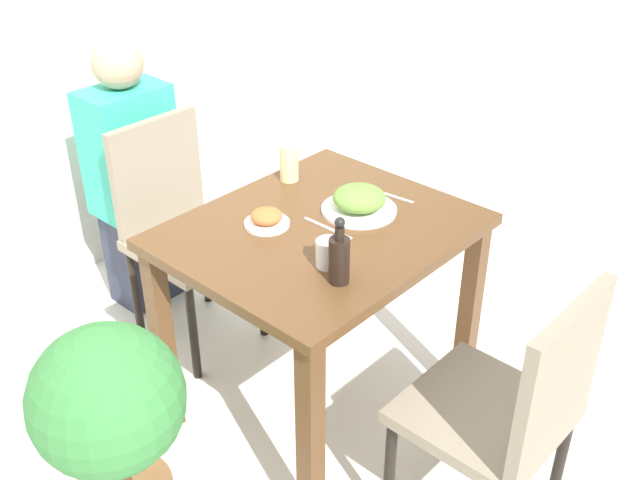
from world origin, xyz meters
TOP-DOWN VIEW (x-y plane):
  - ground_plane at (0.00, 0.00)m, footprint 16.00×16.00m
  - dining_table at (0.00, 0.00)m, footprint 0.92×0.78m
  - chair_near at (-0.06, -0.75)m, footprint 0.42×0.42m
  - chair_far at (-0.01, 0.73)m, footprint 0.42×0.42m
  - food_plate at (0.16, -0.03)m, footprint 0.25×0.25m
  - side_plate at (-0.11, 0.13)m, footprint 0.15×0.15m
  - drink_cup at (-0.15, -0.17)m, footprint 0.07×0.07m
  - juice_glass at (0.17, 0.31)m, footprint 0.07×0.07m
  - sauce_bottle at (-0.19, -0.25)m, footprint 0.06×0.06m
  - fork_utensil at (0.01, -0.03)m, footprint 0.01×0.20m
  - spoon_utensil at (0.31, -0.03)m, footprint 0.03×0.20m
  - potted_plant_left at (-0.82, 0.00)m, footprint 0.41×0.41m
  - person_figure at (0.02, 1.06)m, footprint 0.34×0.22m

SIDE VIEW (x-z plane):
  - ground_plane at x=0.00m, z-range 0.00..0.00m
  - potted_plant_left at x=-0.82m, z-range 0.09..0.90m
  - chair_near at x=-0.06m, z-range 0.06..0.97m
  - chair_far at x=-0.01m, z-range 0.06..0.97m
  - person_figure at x=0.02m, z-range 0.00..1.17m
  - dining_table at x=0.00m, z-range 0.26..1.03m
  - fork_utensil at x=0.01m, z-range 0.77..0.78m
  - spoon_utensil at x=0.31m, z-range 0.77..0.78m
  - side_plate at x=-0.11m, z-range 0.77..0.82m
  - food_plate at x=0.16m, z-range 0.77..0.85m
  - drink_cup at x=-0.15m, z-range 0.77..0.86m
  - juice_glass at x=0.17m, z-range 0.77..0.90m
  - sauce_bottle at x=-0.19m, z-range 0.75..0.95m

